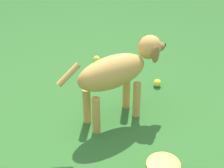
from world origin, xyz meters
The scene contains 5 objects.
ground centered at (0.00, 0.00, 0.00)m, with size 14.00×14.00×0.00m, color #2D6026.
dog centered at (0.21, -0.15, 0.41)m, with size 0.76×0.58×0.61m.
tennis_ball_0 centered at (0.73, -0.32, 0.03)m, with size 0.07×0.07×0.07m, color yellow.
tennis_ball_1 centered at (0.93, 0.34, 0.03)m, with size 0.07×0.07×0.07m, color #CCE434.
water_bowl centered at (-0.22, -0.62, 0.03)m, with size 0.22×0.22×0.06m, color orange.
Camera 1 is at (-1.93, -0.92, 1.78)m, focal length 59.34 mm.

